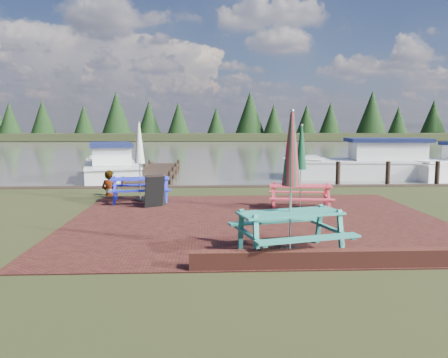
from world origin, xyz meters
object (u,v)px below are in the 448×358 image
(picnic_table_teal, at_px, (291,205))
(person, at_px, (109,171))
(boat_jetty, at_px, (111,168))
(boat_near, at_px, (370,165))
(chalkboard, at_px, (155,191))
(jetty, at_px, (157,172))
(picnic_table_blue, at_px, (140,174))
(picnic_table_red, at_px, (300,181))

(picnic_table_teal, height_order, person, picnic_table_teal)
(boat_jetty, bearing_deg, boat_near, -13.49)
(chalkboard, height_order, person, person)
(jetty, xyz_separation_m, boat_jetty, (-2.07, -0.43, 0.26))
(boat_near, bearing_deg, boat_jetty, 96.94)
(picnic_table_teal, bearing_deg, boat_jetty, 100.25)
(boat_jetty, relative_size, person, 4.17)
(chalkboard, relative_size, person, 0.54)
(picnic_table_blue, height_order, boat_jetty, picnic_table_blue)
(jetty, xyz_separation_m, boat_near, (10.12, -0.31, 0.31))
(person, bearing_deg, boat_near, -131.00)
(person, bearing_deg, jetty, -77.27)
(picnic_table_red, bearing_deg, boat_near, 66.98)
(picnic_table_red, xyz_separation_m, boat_jetty, (-6.90, 8.64, -0.43))
(picnic_table_blue, bearing_deg, boat_jetty, 98.54)
(picnic_table_teal, xyz_separation_m, person, (-4.65, 6.89, -0.06))
(chalkboard, bearing_deg, boat_jetty, 80.17)
(picnic_table_teal, xyz_separation_m, picnic_table_blue, (-3.47, 5.65, -0.05))
(chalkboard, height_order, jetty, chalkboard)
(boat_near, distance_m, person, 12.48)
(boat_jetty, height_order, person, person)
(boat_jetty, height_order, boat_near, boat_near)
(boat_jetty, xyz_separation_m, boat_near, (12.19, 0.11, 0.05))
(picnic_table_teal, height_order, jetty, picnic_table_teal)
(picnic_table_red, distance_m, person, 6.40)
(picnic_table_blue, height_order, person, picnic_table_blue)
(picnic_table_blue, xyz_separation_m, boat_near, (9.82, 7.13, -0.41))
(jetty, bearing_deg, boat_jetty, -168.38)
(jetty, distance_m, boat_jetty, 2.13)
(boat_near, bearing_deg, jetty, 94.64)
(picnic_table_red, bearing_deg, picnic_table_teal, -96.78)
(picnic_table_teal, bearing_deg, picnic_table_blue, 107.05)
(picnic_table_red, height_order, jetty, picnic_table_red)
(picnic_table_red, distance_m, picnic_table_blue, 4.82)
(jetty, height_order, person, person)
(boat_near, bearing_deg, picnic_table_red, 155.31)
(chalkboard, xyz_separation_m, boat_near, (9.27, 8.08, -0.04))
(picnic_table_blue, distance_m, jetty, 7.48)
(picnic_table_teal, height_order, chalkboard, picnic_table_teal)
(picnic_table_red, relative_size, jetty, 0.25)
(picnic_table_teal, distance_m, boat_jetty, 13.96)
(boat_jetty, relative_size, boat_near, 0.87)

